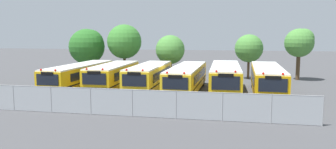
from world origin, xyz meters
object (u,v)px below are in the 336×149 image
Objects in this scene: school_bus_5 at (267,79)px; tree_0 at (88,46)px; school_bus_4 at (225,78)px; tree_2 at (171,49)px; school_bus_1 at (113,76)px; tree_3 at (249,48)px; school_bus_3 at (187,78)px; tree_1 at (123,41)px; school_bus_2 at (149,77)px; tree_4 at (300,42)px; school_bus_0 at (80,75)px; traffic_cone at (250,114)px.

tree_0 is (-20.97, 9.21, 2.49)m from school_bus_5.
school_bus_4 is 10.40m from tree_2.
school_bus_1 is 1.84× the size of tree_3.
school_bus_5 is (14.09, 0.17, 0.03)m from school_bus_1.
school_bus_5 is at bearing -178.00° from school_bus_3.
tree_1 is (-12.56, 9.16, 3.04)m from school_bus_4.
tree_3 reaches higher than school_bus_2.
school_bus_3 is 7.04m from school_bus_5.
tree_0 is 11.09m from tree_2.
school_bus_3 is 1.04× the size of school_bus_4.
tree_3 is (5.89, 10.39, 2.33)m from school_bus_3.
tree_1 is (-5.60, 9.11, 3.09)m from school_bus_2.
tree_4 reaches higher than school_bus_5.
school_bus_1 is at bearing -2.09° from school_bus_4.
tree_0 reaches higher than school_bus_4.
school_bus_4 reaches higher than school_bus_0.
school_bus_2 is 18.80m from tree_4.
school_bus_3 is at bearing 2.77° from school_bus_5.
school_bus_5 is 18.67m from tree_1.
tree_1 reaches higher than traffic_cone.
school_bus_2 is 1.69× the size of tree_0.
traffic_cone is (8.73, -8.15, -1.12)m from school_bus_2.
school_bus_4 is 1.72× the size of tree_1.
tree_2 is at bearing -68.12° from school_bus_3.
tree_4 is at bearing 2.88° from tree_0.
tree_3 is 10.58× the size of traffic_cone.
tree_4 is (15.13, 10.74, 3.02)m from school_bus_2.
school_bus_1 is at bearing -77.22° from tree_1.
tree_2 is at bearing -119.43° from school_bus_1.
tree_4 is at bearing -153.59° from school_bus_0.
tree_2 is at bearing -35.55° from school_bus_5.
tree_1 is at bearing 168.30° from tree_2.
school_bus_2 is 8.16m from tree_2.
school_bus_1 is 11.90m from tree_0.
school_bus_3 reaches higher than traffic_cone.
tree_3 reaches higher than school_bus_4.
school_bus_2 is at bearing 136.97° from traffic_cone.
tree_0 is 25.60m from tree_4.
school_bus_4 is 1.88× the size of tree_4.
school_bus_0 is 1.14× the size of school_bus_2.
tree_3 is at bearing 5.26° from tree_1.
school_bus_0 is 19.52m from tree_3.
tree_1 is at bearing -3.98° from tree_0.
school_bus_3 is 12.17m from tree_3.
school_bus_4 is 19.97m from tree_0.
tree_2 is 10.42× the size of traffic_cone.
school_bus_0 is 1.18× the size of school_bus_1.
school_bus_5 is (7.04, 0.13, 0.04)m from school_bus_3.
tree_1 reaches higher than school_bus_2.
tree_3 is (19.83, 1.05, -0.20)m from tree_0.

